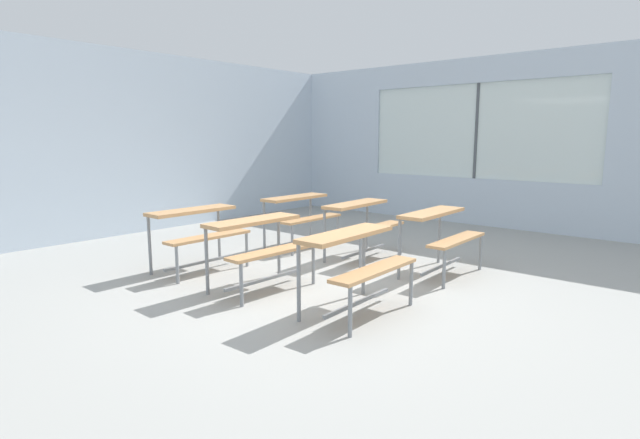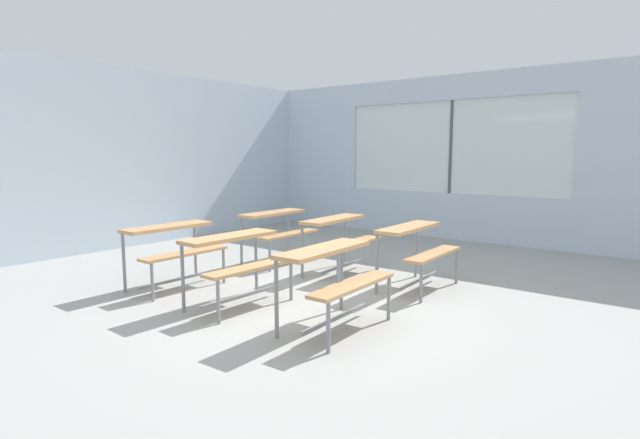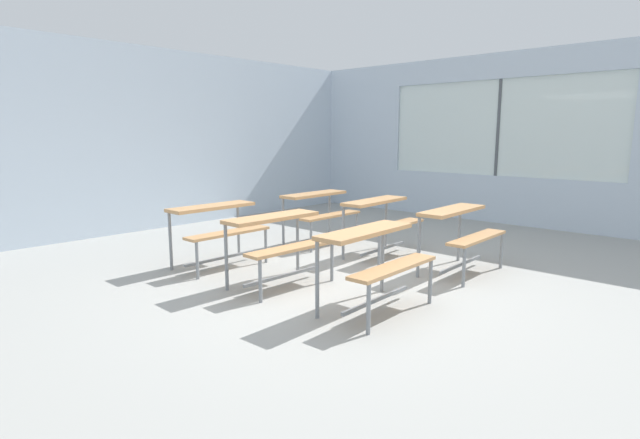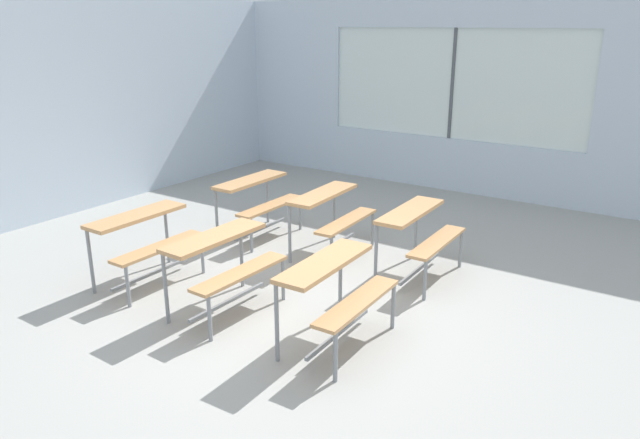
% 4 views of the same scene
% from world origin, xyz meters
% --- Properties ---
extents(ground, '(10.00, 9.00, 0.05)m').
position_xyz_m(ground, '(0.00, 0.00, -0.03)').
color(ground, '#9E9E99').
extents(wall_back, '(10.00, 0.12, 3.00)m').
position_xyz_m(wall_back, '(0.00, 4.50, 1.50)').
color(wall_back, silver).
rests_on(wall_back, ground).
extents(wall_right, '(0.12, 9.00, 3.00)m').
position_xyz_m(wall_right, '(5.00, -0.13, 1.45)').
color(wall_right, silver).
rests_on(wall_right, ground).
extents(desk_bench_r0c0, '(1.12, 0.62, 0.74)m').
position_xyz_m(desk_bench_r0c0, '(-0.24, -0.68, 0.56)').
color(desk_bench_r0c0, tan).
rests_on(desk_bench_r0c0, ground).
extents(desk_bench_r0c1, '(1.11, 0.61, 0.74)m').
position_xyz_m(desk_bench_r0c1, '(1.45, -0.65, 0.56)').
color(desk_bench_r0c1, tan).
rests_on(desk_bench_r0c1, ground).
extents(desk_bench_r1c0, '(1.12, 0.62, 0.74)m').
position_xyz_m(desk_bench_r1c0, '(-0.31, 0.52, 0.56)').
color(desk_bench_r1c0, tan).
rests_on(desk_bench_r1c0, ground).
extents(desk_bench_r1c1, '(1.13, 0.64, 0.74)m').
position_xyz_m(desk_bench_r1c1, '(1.49, 0.50, 0.56)').
color(desk_bench_r1c1, tan).
rests_on(desk_bench_r1c1, ground).
extents(desk_bench_r2c0, '(1.10, 0.60, 0.74)m').
position_xyz_m(desk_bench_r2c0, '(-0.28, 1.65, 0.56)').
color(desk_bench_r2c0, tan).
rests_on(desk_bench_r2c0, ground).
extents(desk_bench_r2c1, '(1.10, 0.59, 0.74)m').
position_xyz_m(desk_bench_r2c1, '(1.49, 1.61, 0.56)').
color(desk_bench_r2c1, tan).
rests_on(desk_bench_r2c1, ground).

